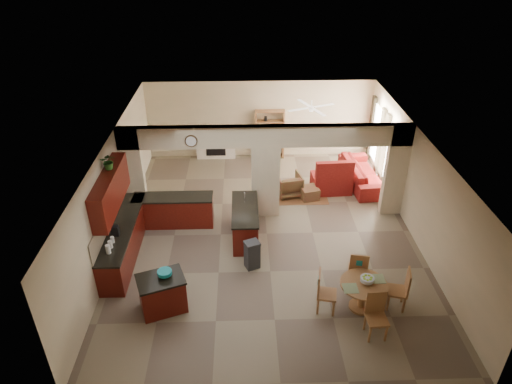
{
  "coord_description": "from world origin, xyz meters",
  "views": [
    {
      "loc": [
        -0.64,
        -10.31,
        7.44
      ],
      "look_at": [
        -0.29,
        0.3,
        1.17
      ],
      "focal_mm": 32.0,
      "sensor_mm": 36.0,
      "label": 1
    }
  ],
  "objects_px": {
    "armchair": "(289,184)",
    "dining_table": "(363,291)",
    "sofa": "(363,173)",
    "kitchen_island": "(162,293)"
  },
  "relations": [
    {
      "from": "kitchen_island",
      "to": "dining_table",
      "type": "relative_size",
      "value": 1.15
    },
    {
      "from": "sofa",
      "to": "armchair",
      "type": "xyz_separation_m",
      "value": [
        -2.5,
        -0.64,
        -0.01
      ]
    },
    {
      "from": "armchair",
      "to": "kitchen_island",
      "type": "bearing_deg",
      "value": 44.67
    },
    {
      "from": "sofa",
      "to": "armchair",
      "type": "height_order",
      "value": "sofa"
    },
    {
      "from": "dining_table",
      "to": "kitchen_island",
      "type": "bearing_deg",
      "value": 178.39
    },
    {
      "from": "armchair",
      "to": "dining_table",
      "type": "bearing_deg",
      "value": 91.23
    },
    {
      "from": "sofa",
      "to": "armchair",
      "type": "bearing_deg",
      "value": 99.75
    },
    {
      "from": "sofa",
      "to": "dining_table",
      "type": "bearing_deg",
      "value": 161.9
    },
    {
      "from": "dining_table",
      "to": "sofa",
      "type": "xyz_separation_m",
      "value": [
        1.35,
        5.65,
        -0.11
      ]
    },
    {
      "from": "kitchen_island",
      "to": "armchair",
      "type": "xyz_separation_m",
      "value": [
        3.25,
        4.89,
        -0.08
      ]
    }
  ]
}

